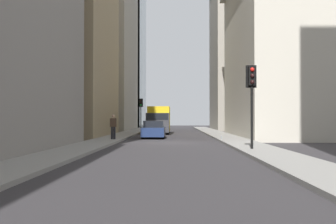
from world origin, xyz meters
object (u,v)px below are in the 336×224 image
at_px(delivery_truck, 159,120).
at_px(discarded_bottle, 222,137).
at_px(sedan_navy, 154,130).
at_px(pedestrian, 113,126).
at_px(traffic_light_midblock, 141,107).
at_px(traffic_light_foreground, 252,87).

xyz_separation_m(delivery_truck, discarded_bottle, (-13.30, -5.06, -1.21)).
distance_m(sedan_navy, pedestrian, 5.13).
bearing_deg(sedan_navy, traffic_light_midblock, 7.94).
distance_m(delivery_truck, traffic_light_foreground, 23.33).
xyz_separation_m(sedan_navy, traffic_light_midblock, (20.27, 2.83, 2.48)).
bearing_deg(sedan_navy, traffic_light_foreground, -157.68).
relative_size(sedan_navy, traffic_light_foreground, 1.06).
height_order(sedan_navy, discarded_bottle, sedan_navy).
xyz_separation_m(delivery_truck, traffic_light_foreground, (-22.62, -5.47, 1.66)).
relative_size(sedan_navy, traffic_light_midblock, 1.05).
xyz_separation_m(traffic_light_foreground, traffic_light_midblock, (33.59, 8.29, 0.03)).
xyz_separation_m(delivery_truck, sedan_navy, (-9.30, -0.00, -0.80)).
relative_size(delivery_truck, pedestrian, 3.72).
relative_size(delivery_truck, discarded_bottle, 23.93).
bearing_deg(traffic_light_midblock, pedestrian, -179.54).
distance_m(sedan_navy, discarded_bottle, 6.46).
height_order(delivery_truck, traffic_light_foreground, traffic_light_foreground).
bearing_deg(sedan_navy, delivery_truck, 0.00).
xyz_separation_m(traffic_light_midblock, pedestrian, (-24.65, -0.20, -2.06)).
bearing_deg(pedestrian, traffic_light_midblock, 0.46).
height_order(pedestrian, discarded_bottle, pedestrian).
distance_m(traffic_light_foreground, traffic_light_midblock, 34.60).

